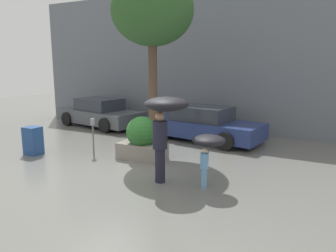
{
  "coord_description": "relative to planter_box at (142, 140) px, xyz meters",
  "views": [
    {
      "loc": [
        5.31,
        -6.93,
        2.91
      ],
      "look_at": [
        0.77,
        1.6,
        1.05
      ],
      "focal_mm": 35.0,
      "sensor_mm": 36.0,
      "label": 1
    }
  ],
  "objects": [
    {
      "name": "ground_plane",
      "position": [
        -0.04,
        -1.27,
        -0.62
      ],
      "size": [
        40.0,
        40.0,
        0.0
      ],
      "primitive_type": "plane",
      "color": "slate"
    },
    {
      "name": "building_facade",
      "position": [
        -0.04,
        5.23,
        2.38
      ],
      "size": [
        18.0,
        0.3,
        6.0
      ],
      "color": "slate",
      "rests_on": "ground"
    },
    {
      "name": "planter_box",
      "position": [
        0.0,
        0.0,
        0.0
      ],
      "size": [
        1.48,
        0.95,
        1.33
      ],
      "color": "gray",
      "rests_on": "ground"
    },
    {
      "name": "person_adult",
      "position": [
        1.55,
        -1.39,
        1.06
      ],
      "size": [
        1.07,
        1.07,
        2.12
      ],
      "rotation": [
        0.0,
        0.0,
        0.54
      ],
      "color": "#1E1E2D",
      "rests_on": "ground"
    },
    {
      "name": "person_child",
      "position": [
        2.62,
        -1.26,
        0.45
      ],
      "size": [
        0.78,
        0.78,
        1.28
      ],
      "rotation": [
        0.0,
        0.0,
        0.34
      ],
      "color": "#669ED1",
      "rests_on": "ground"
    },
    {
      "name": "parked_car_near",
      "position": [
        0.65,
        3.27,
        -0.02
      ],
      "size": [
        4.79,
        2.44,
        1.3
      ],
      "rotation": [
        0.0,
        0.0,
        1.43
      ],
      "color": "navy",
      "rests_on": "ground"
    },
    {
      "name": "parked_car_far",
      "position": [
        -4.64,
        3.65,
        -0.02
      ],
      "size": [
        4.55,
        2.51,
        1.3
      ],
      "rotation": [
        0.0,
        0.0,
        1.4
      ],
      "color": "#4C5156",
      "rests_on": "ground"
    },
    {
      "name": "street_tree",
      "position": [
        -0.3,
        1.19,
        3.89
      ],
      "size": [
        2.65,
        2.65,
        5.69
      ],
      "color": "brown",
      "rests_on": "ground"
    },
    {
      "name": "parking_meter",
      "position": [
        -1.67,
        -0.28,
        0.23
      ],
      "size": [
        0.14,
        0.14,
        1.17
      ],
      "color": "#595B60",
      "rests_on": "ground"
    },
    {
      "name": "newspaper_box",
      "position": [
        -3.42,
        -1.17,
        -0.17
      ],
      "size": [
        0.5,
        0.44,
        0.9
      ],
      "color": "navy",
      "rests_on": "ground"
    }
  ]
}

